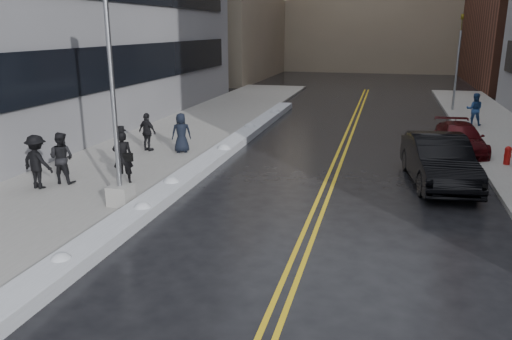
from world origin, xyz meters
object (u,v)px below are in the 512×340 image
Objects in this scene: pedestrian_b at (62,158)px; pedestrian_d at (147,132)px; traffic_signal at (458,59)px; pedestrian_e at (37,162)px; car_black at (439,160)px; pedestrian_fedora at (123,157)px; pedestrian_east at (474,109)px; fire_hydrant at (508,154)px; pedestrian_c at (181,133)px; car_maroon at (460,138)px; lamppost at (115,127)px.

pedestrian_b is 1.08× the size of pedestrian_d.
traffic_signal is 25.42m from pedestrian_b.
pedestrian_e is 0.35× the size of car_black.
pedestrian_fedora is 19.64m from pedestrian_east.
pedestrian_e reaches higher than pedestrian_east.
pedestrian_east is (0.46, -5.51, -2.37)m from traffic_signal.
fire_hydrant is 0.40× the size of pedestrian_fedora.
pedestrian_d reaches higher than car_black.
pedestrian_d is at bearing 165.42° from car_black.
car_black is at bearing 145.90° from pedestrian_c.
pedestrian_d reaches higher than fire_hydrant.
traffic_signal is at bearing -115.95° from pedestrian_e.
pedestrian_east is at bearing 68.43° from car_black.
car_maroon is (-1.50, 2.22, 0.09)m from fire_hydrant.
traffic_signal is 23.86m from pedestrian_fedora.
pedestrian_fedora is at bearing -150.30° from car_maroon.
pedestrian_east is at bearing 53.37° from lamppost.
pedestrian_fedora is (-12.79, -20.01, -2.34)m from traffic_signal.
fire_hydrant is 13.19m from pedestrian_c.
car_maroon is at bearing -143.55° from pedestrian_d.
traffic_signal is at bearing 92.05° from fire_hydrant.
pedestrian_c is 0.97× the size of pedestrian_east.
pedestrian_e reaches higher than car_maroon.
lamppost is 2.66m from pedestrian_fedora.
traffic_signal is at bearing -145.98° from pedestrian_fedora.
fire_hydrant is at bearing 94.82° from pedestrian_east.
pedestrian_c is 10.40m from car_black.
pedestrian_b is at bearing 40.96° from pedestrian_c.
fire_hydrant is 0.44× the size of pedestrian_d.
pedestrian_b is (-15.33, -6.51, 0.49)m from fire_hydrant.
pedestrian_east is at bearing 90.28° from fire_hydrant.
traffic_signal reaches higher than car_maroon.
lamppost is at bearing -146.96° from fire_hydrant.
car_maroon is at bearing -136.74° from pedestrian_e.
pedestrian_b is 13.02m from car_black.
fire_hydrant is at bearing -87.95° from traffic_signal.
fire_hydrant is 14.30m from traffic_signal.
pedestrian_fedora is 2.74m from pedestrian_e.
pedestrian_fedora is 2.10m from pedestrian_b.
pedestrian_fedora reaches higher than pedestrian_e.
pedestrian_fedora is 4.64m from pedestrian_c.
pedestrian_b is (-3.03, 1.49, -1.49)m from lamppost.
traffic_signal is 26.23m from pedestrian_e.
fire_hydrant is at bearing -145.63° from pedestrian_e.
pedestrian_fedora is 0.35× the size of car_black.
fire_hydrant is 0.12× the size of traffic_signal.
pedestrian_fedora reaches higher than pedestrian_east.
traffic_signal is 3.42× the size of pedestrian_east.
pedestrian_fedora is 1.03× the size of pedestrian_b.
car_maroon is at bearing 124.10° from fire_hydrant.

